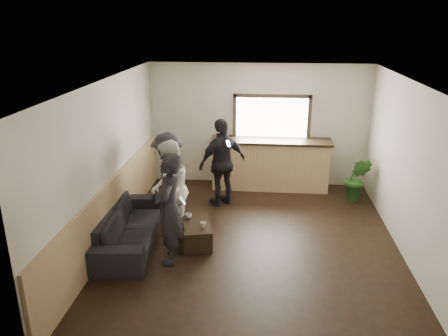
# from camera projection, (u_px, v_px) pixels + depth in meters

# --- Properties ---
(ground) EXTENTS (5.00, 6.00, 0.01)m
(ground) POSITION_uv_depth(u_px,v_px,m) (253.00, 243.00, 7.66)
(ground) COLOR black
(room_shell) EXTENTS (5.01, 6.01, 2.80)m
(room_shell) POSITION_uv_depth(u_px,v_px,m) (210.00, 163.00, 7.24)
(room_shell) COLOR silver
(room_shell) RESTS_ON ground
(bar_counter) EXTENTS (2.70, 0.68, 2.13)m
(bar_counter) POSITION_uv_depth(u_px,v_px,m) (270.00, 161.00, 9.96)
(bar_counter) COLOR tan
(bar_counter) RESTS_ON ground
(sofa) EXTENTS (1.10, 2.35, 0.66)m
(sofa) POSITION_uv_depth(u_px,v_px,m) (128.00, 226.00, 7.55)
(sofa) COLOR black
(sofa) RESTS_ON ground
(coffee_table) EXTENTS (0.66, 0.94, 0.38)m
(coffee_table) POSITION_uv_depth(u_px,v_px,m) (196.00, 233.00, 7.63)
(coffee_table) COLOR black
(coffee_table) RESTS_ON ground
(cup_a) EXTENTS (0.14, 0.14, 0.09)m
(cup_a) POSITION_uv_depth(u_px,v_px,m) (189.00, 216.00, 7.74)
(cup_a) COLOR silver
(cup_a) RESTS_ON coffee_table
(cup_b) EXTENTS (0.14, 0.14, 0.09)m
(cup_b) POSITION_uv_depth(u_px,v_px,m) (203.00, 225.00, 7.41)
(cup_b) COLOR silver
(cup_b) RESTS_ON coffee_table
(potted_plant) EXTENTS (0.64, 0.57, 0.98)m
(potted_plant) POSITION_uv_depth(u_px,v_px,m) (357.00, 179.00, 9.30)
(potted_plant) COLOR #2D6623
(potted_plant) RESTS_ON ground
(person_a) EXTENTS (0.49, 0.67, 1.82)m
(person_a) POSITION_uv_depth(u_px,v_px,m) (169.00, 209.00, 6.84)
(person_a) COLOR black
(person_a) RESTS_ON ground
(person_b) EXTENTS (0.80, 0.95, 1.76)m
(person_b) POSITION_uv_depth(u_px,v_px,m) (170.00, 189.00, 7.70)
(person_b) COLOR white
(person_b) RESTS_ON ground
(person_c) EXTENTS (0.92, 1.22, 1.68)m
(person_c) POSITION_uv_depth(u_px,v_px,m) (168.00, 175.00, 8.52)
(person_c) COLOR black
(person_c) RESTS_ON ground
(person_d) EXTENTS (1.13, 1.02, 1.84)m
(person_d) POSITION_uv_depth(u_px,v_px,m) (222.00, 163.00, 8.97)
(person_d) COLOR black
(person_d) RESTS_ON ground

